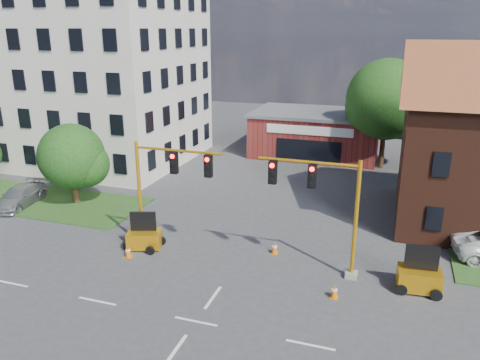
{
  "coord_description": "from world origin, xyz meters",
  "views": [
    {
      "loc": [
        7.33,
        -15.87,
        12.12
      ],
      "look_at": [
        -1.33,
        10.0,
        3.24
      ],
      "focal_mm": 35.0,
      "sensor_mm": 36.0,
      "label": 1
    }
  ],
  "objects_px": {
    "signal_mast_west": "(165,184)",
    "trailer_west": "(144,237)",
    "signal_mast_east": "(323,202)",
    "trailer_east": "(419,277)"
  },
  "relations": [
    {
      "from": "trailer_west",
      "to": "trailer_east",
      "type": "relative_size",
      "value": 0.96
    },
    {
      "from": "trailer_west",
      "to": "trailer_east",
      "type": "height_order",
      "value": "trailer_east"
    },
    {
      "from": "trailer_west",
      "to": "trailer_east",
      "type": "xyz_separation_m",
      "value": [
        14.87,
        0.14,
        0.04
      ]
    },
    {
      "from": "signal_mast_west",
      "to": "trailer_west",
      "type": "relative_size",
      "value": 2.85
    },
    {
      "from": "signal_mast_east",
      "to": "trailer_west",
      "type": "relative_size",
      "value": 2.85
    },
    {
      "from": "trailer_west",
      "to": "trailer_east",
      "type": "bearing_deg",
      "value": -18.0
    },
    {
      "from": "signal_mast_west",
      "to": "signal_mast_east",
      "type": "xyz_separation_m",
      "value": [
        8.71,
        0.0,
        0.0
      ]
    },
    {
      "from": "signal_mast_east",
      "to": "trailer_west",
      "type": "xyz_separation_m",
      "value": [
        -10.03,
        -0.37,
        -3.25
      ]
    },
    {
      "from": "signal_mast_west",
      "to": "trailer_east",
      "type": "height_order",
      "value": "signal_mast_west"
    },
    {
      "from": "signal_mast_west",
      "to": "signal_mast_east",
      "type": "bearing_deg",
      "value": 0.0
    }
  ]
}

